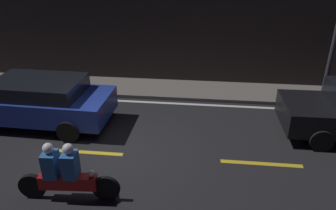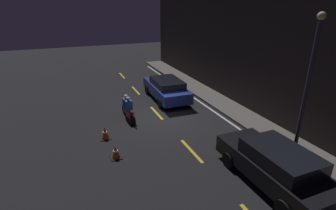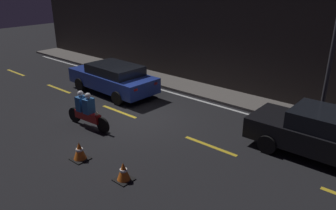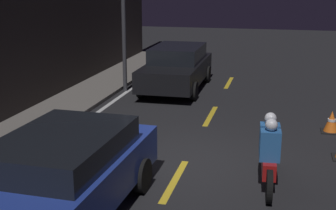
{
  "view_description": "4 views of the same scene",
  "coord_description": "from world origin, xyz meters",
  "px_view_note": "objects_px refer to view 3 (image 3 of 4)",
  "views": [
    {
      "loc": [
        1.95,
        -6.88,
        4.82
      ],
      "look_at": [
        1.13,
        0.4,
        1.3
      ],
      "focal_mm": 35.0,
      "sensor_mm": 36.0,
      "label": 1
    },
    {
      "loc": [
        12.25,
        -4.67,
        6.05
      ],
      "look_at": [
        0.55,
        0.09,
        1.05
      ],
      "focal_mm": 28.0,
      "sensor_mm": 36.0,
      "label": 2
    },
    {
      "loc": [
        8.66,
        -8.12,
        5.2
      ],
      "look_at": [
        1.59,
        0.09,
        0.93
      ],
      "focal_mm": 35.0,
      "sensor_mm": 36.0,
      "label": 3
    },
    {
      "loc": [
        -9.04,
        -1.83,
        3.72
      ],
      "look_at": [
        0.06,
        0.39,
        1.19
      ],
      "focal_mm": 50.0,
      "sensor_mm": 36.0,
      "label": 4
    }
  ],
  "objects_px": {
    "motorcycle": "(86,111)",
    "traffic_cone_near": "(80,151)",
    "street_lamp": "(334,42)",
    "traffic_cone_mid": "(123,172)",
    "sedan_blue": "(113,78)",
    "van_black": "(328,135)"
  },
  "relations": [
    {
      "from": "van_black",
      "to": "street_lamp",
      "type": "height_order",
      "value": "street_lamp"
    },
    {
      "from": "motorcycle",
      "to": "traffic_cone_mid",
      "type": "distance_m",
      "value": 3.87
    },
    {
      "from": "sedan_blue",
      "to": "traffic_cone_mid",
      "type": "height_order",
      "value": "sedan_blue"
    },
    {
      "from": "street_lamp",
      "to": "van_black",
      "type": "bearing_deg",
      "value": -66.62
    },
    {
      "from": "van_black",
      "to": "traffic_cone_mid",
      "type": "height_order",
      "value": "van_black"
    },
    {
      "from": "motorcycle",
      "to": "traffic_cone_near",
      "type": "height_order",
      "value": "motorcycle"
    },
    {
      "from": "van_black",
      "to": "street_lamp",
      "type": "relative_size",
      "value": 0.79
    },
    {
      "from": "sedan_blue",
      "to": "street_lamp",
      "type": "bearing_deg",
      "value": -165.85
    },
    {
      "from": "motorcycle",
      "to": "traffic_cone_near",
      "type": "bearing_deg",
      "value": -45.66
    },
    {
      "from": "motorcycle",
      "to": "street_lamp",
      "type": "bearing_deg",
      "value": 33.48
    },
    {
      "from": "sedan_blue",
      "to": "traffic_cone_mid",
      "type": "bearing_deg",
      "value": 143.36
    },
    {
      "from": "traffic_cone_near",
      "to": "street_lamp",
      "type": "relative_size",
      "value": 0.1
    },
    {
      "from": "sedan_blue",
      "to": "van_black",
      "type": "relative_size",
      "value": 1.02
    },
    {
      "from": "traffic_cone_near",
      "to": "street_lamp",
      "type": "distance_m",
      "value": 8.73
    },
    {
      "from": "traffic_cone_near",
      "to": "street_lamp",
      "type": "height_order",
      "value": "street_lamp"
    },
    {
      "from": "traffic_cone_mid",
      "to": "street_lamp",
      "type": "distance_m",
      "value": 7.75
    },
    {
      "from": "traffic_cone_mid",
      "to": "motorcycle",
      "type": "bearing_deg",
      "value": 158.11
    },
    {
      "from": "van_black",
      "to": "motorcycle",
      "type": "relative_size",
      "value": 2.12
    },
    {
      "from": "sedan_blue",
      "to": "van_black",
      "type": "height_order",
      "value": "van_black"
    },
    {
      "from": "van_black",
      "to": "traffic_cone_mid",
      "type": "bearing_deg",
      "value": 51.49
    },
    {
      "from": "sedan_blue",
      "to": "van_black",
      "type": "xyz_separation_m",
      "value": [
        9.51,
        0.27,
        0.02
      ]
    },
    {
      "from": "sedan_blue",
      "to": "traffic_cone_near",
      "type": "xyz_separation_m",
      "value": [
        3.91,
        -4.68,
        -0.48
      ]
    }
  ]
}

